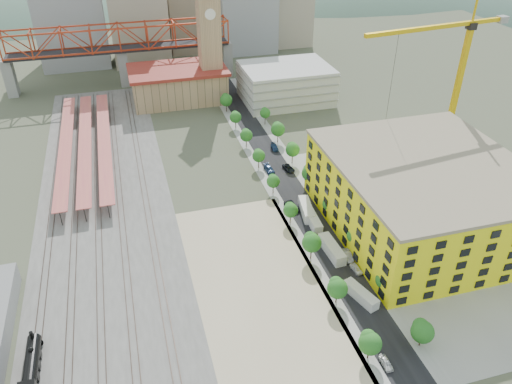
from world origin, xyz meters
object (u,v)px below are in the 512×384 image
object	(u,v)px
locomotive	(30,380)
car_0	(386,363)
site_trailer_a	(361,295)
tower_crane	(454,66)
site_trailer_b	(332,249)
site_trailer_d	(306,210)
construction_building	(423,195)
site_trailer_c	(313,221)
clock_tower	(209,26)

from	to	relation	value
locomotive	car_0	xyz separation A→B (m)	(63.00, -12.86, -1.40)
site_trailer_a	tower_crane	bearing A→B (deg)	27.43
site_trailer_a	site_trailer_b	size ratio (longest dim) A/B	0.87
site_trailer_a	site_trailer_d	size ratio (longest dim) A/B	0.88
construction_building	site_trailer_c	distance (m)	28.30
site_trailer_b	construction_building	bearing A→B (deg)	7.67
clock_tower	tower_crane	world-z (taller)	clock_tower
clock_tower	site_trailer_b	xyz separation A→B (m)	(8.00, -104.69, -27.29)
clock_tower	tower_crane	distance (m)	91.13
car_0	site_trailer_a	bearing A→B (deg)	81.53
tower_crane	locomotive	bearing A→B (deg)	-155.01
locomotive	site_trailer_d	distance (m)	75.81
clock_tower	site_trailer_d	size ratio (longest dim) A/B	5.12
locomotive	site_trailer_c	bearing A→B (deg)	26.00
site_trailer_d	clock_tower	bearing A→B (deg)	104.58
construction_building	site_trailer_c	xyz separation A→B (m)	(-26.00, 7.61, -8.19)
tower_crane	site_trailer_d	distance (m)	59.71
clock_tower	site_trailer_c	size ratio (longest dim) A/B	5.81
construction_building	site_trailer_a	bearing A→B (deg)	-141.96
site_trailer_b	car_0	size ratio (longest dim) A/B	2.67
site_trailer_c	car_0	distance (m)	45.16
clock_tower	site_trailer_b	bearing A→B (deg)	-85.63
tower_crane	car_0	size ratio (longest dim) A/B	13.05
locomotive	site_trailer_d	world-z (taller)	locomotive
tower_crane	site_trailer_a	xyz separation A→B (m)	(-49.23, -49.46, -29.71)
site_trailer_c	construction_building	bearing A→B (deg)	-12.95
site_trailer_b	site_trailer_d	bearing A→B (deg)	87.44
clock_tower	car_0	xyz separation A→B (m)	(5.00, -137.45, -28.04)
clock_tower	site_trailer_b	world-z (taller)	clock_tower
clock_tower	site_trailer_a	bearing A→B (deg)	-86.20
tower_crane	site_trailer_a	bearing A→B (deg)	-134.87
clock_tower	site_trailer_d	bearing A→B (deg)	-84.76
site_trailer_d	site_trailer_c	bearing A→B (deg)	-80.66
locomotive	tower_crane	world-z (taller)	tower_crane
construction_building	site_trailer_d	distance (m)	30.03
tower_crane	car_0	bearing A→B (deg)	-128.12
site_trailer_d	construction_building	bearing A→B (deg)	-16.69
clock_tower	car_0	distance (m)	140.37
construction_building	locomotive	bearing A→B (deg)	-165.04
site_trailer_a	site_trailer_c	world-z (taller)	site_trailer_a
tower_crane	site_trailer_c	size ratio (longest dim) A/B	5.60
site_trailer_a	car_0	xyz separation A→B (m)	(-3.00, -17.11, -0.57)
locomotive	car_0	bearing A→B (deg)	-11.54
locomotive	site_trailer_a	size ratio (longest dim) A/B	2.46
locomotive	tower_crane	xyz separation A→B (m)	(115.23, 53.70, 28.88)
clock_tower	car_0	size ratio (longest dim) A/B	13.53
construction_building	site_trailer_a	xyz separation A→B (m)	(-26.00, -20.34, -8.18)
tower_crane	site_trailer_c	distance (m)	61.39
tower_crane	site_trailer_c	xyz separation A→B (m)	(-49.23, -21.51, -29.71)
site_trailer_a	car_0	bearing A→B (deg)	-117.65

